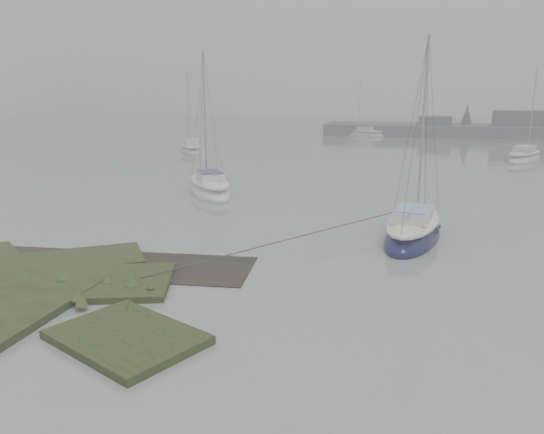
% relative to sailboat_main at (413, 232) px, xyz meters
% --- Properties ---
extents(ground, '(160.00, 160.00, 0.00)m').
position_rel_sailboat_main_xyz_m(ground, '(-7.16, 19.59, -0.26)').
color(ground, slate).
rests_on(ground, ground).
extents(sailboat_main, '(2.96, 6.30, 8.54)m').
position_rel_sailboat_main_xyz_m(sailboat_main, '(0.00, 0.00, 0.00)').
color(sailboat_main, black).
rests_on(sailboat_main, ground).
extents(sailboat_white, '(4.98, 6.23, 8.62)m').
position_rel_sailboat_main_xyz_m(sailboat_white, '(-11.31, 6.87, 0.00)').
color(sailboat_white, silver).
rests_on(sailboat_white, ground).
extents(sailboat_far_a, '(4.53, 5.93, 8.13)m').
position_rel_sailboat_main_xyz_m(sailboat_far_a, '(-20.31, 25.60, -0.01)').
color(sailboat_far_a, '#A2A5AC').
rests_on(sailboat_far_a, ground).
extents(sailboat_far_b, '(4.46, 6.13, 8.34)m').
position_rel_sailboat_main_xyz_m(sailboat_far_b, '(9.12, 26.78, -0.01)').
color(sailboat_far_b, '#B4B9BF').
rests_on(sailboat_far_b, ground).
extents(sailboat_far_c, '(5.88, 3.85, 7.90)m').
position_rel_sailboat_main_xyz_m(sailboat_far_c, '(-5.93, 47.73, -0.02)').
color(sailboat_far_c, silver).
rests_on(sailboat_far_c, ground).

